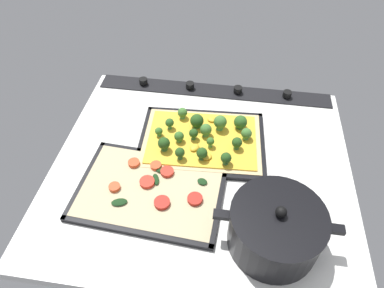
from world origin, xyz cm
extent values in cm
cube|color=silver|center=(0.00, 0.00, -1.50)|extent=(80.83, 72.64, 3.00)
cube|color=black|center=(0.00, -32.82, 0.40)|extent=(77.60, 7.00, 0.80)
cylinder|color=black|center=(-24.25, -32.82, 1.70)|extent=(2.80, 2.80, 1.80)
cylinder|color=black|center=(-8.08, -32.82, 1.70)|extent=(2.80, 2.80, 1.80)
cylinder|color=black|center=(8.08, -32.82, 1.70)|extent=(2.80, 2.80, 1.80)
cylinder|color=black|center=(24.25, -32.82, 1.70)|extent=(2.80, 2.80, 1.80)
cube|color=black|center=(0.91, -8.39, 0.25)|extent=(37.25, 27.94, 0.50)
cube|color=black|center=(1.60, -20.75, 0.65)|extent=(35.86, 3.21, 1.30)
cube|color=black|center=(0.21, 3.98, 0.65)|extent=(35.86, 3.21, 1.30)
cube|color=black|center=(-16.39, -9.36, 0.65)|extent=(2.66, 26.00, 1.30)
cube|color=black|center=(18.20, -7.42, 0.65)|extent=(2.66, 26.00, 1.30)
cube|color=#D3B77F|center=(0.91, -8.39, 1.00)|extent=(34.72, 25.41, 1.00)
cube|color=gold|center=(0.91, -8.39, 1.70)|extent=(31.91, 22.91, 0.40)
cone|color=#5B9F46|center=(7.18, -6.35, 2.34)|extent=(1.53, 1.53, 0.88)
sphere|color=#386B28|center=(7.18, -6.35, 3.82)|extent=(2.78, 2.78, 2.78)
cone|color=#427635|center=(3.03, -12.99, 2.32)|extent=(2.18, 2.18, 0.85)
sphere|color=#264C1C|center=(3.03, -12.99, 4.23)|extent=(3.97, 3.97, 3.97)
cone|color=#68AD54|center=(-11.51, -10.15, 2.35)|extent=(1.69, 1.69, 0.90)
sphere|color=#427533|center=(-11.51, -10.15, 3.95)|extent=(3.07, 3.07, 3.07)
cone|color=#5B9F46|center=(13.29, -7.72, 2.34)|extent=(1.23, 1.23, 0.88)
sphere|color=#386B28|center=(13.29, -7.72, 3.62)|extent=(2.24, 2.24, 2.24)
cone|color=#68AD54|center=(-3.78, -13.00, 2.59)|extent=(2.10, 2.10, 1.38)
sphere|color=#427533|center=(-3.78, -13.00, 4.71)|extent=(3.82, 3.82, 3.82)
cone|color=#4D8B3F|center=(10.79, -11.11, 2.55)|extent=(1.39, 1.39, 1.29)
sphere|color=#2D5B23|center=(10.79, -11.11, 4.14)|extent=(2.53, 2.53, 2.53)
cone|color=#427635|center=(-6.51, -0.49, 2.48)|extent=(1.60, 1.60, 1.16)
sphere|color=#264C1C|center=(-6.51, -0.49, 4.15)|extent=(2.90, 2.90, 2.90)
cone|color=#427635|center=(3.29, -7.85, 2.53)|extent=(1.42, 1.42, 1.27)
sphere|color=#264C1C|center=(3.29, -7.85, 4.14)|extent=(2.59, 2.59, 2.59)
cone|color=#427635|center=(10.71, -2.54, 2.54)|extent=(1.85, 1.85, 1.27)
sphere|color=#264C1C|center=(10.71, -2.54, 4.43)|extent=(3.37, 3.37, 3.37)
cone|color=#68AD54|center=(0.05, -9.73, 2.45)|extent=(1.84, 1.84, 1.10)
sphere|color=#427533|center=(0.05, -9.73, 4.25)|extent=(3.34, 3.34, 3.34)
cone|color=#427635|center=(-0.09, -0.79, 2.46)|extent=(1.65, 1.65, 1.11)
sphere|color=#264C1C|center=(-0.09, -0.79, 4.14)|extent=(3.01, 3.01, 3.01)
cone|color=#5B9F46|center=(-1.76, -5.57, 2.51)|extent=(1.21, 1.21, 1.22)
sphere|color=#386B28|center=(-1.76, -5.57, 3.95)|extent=(2.21, 2.21, 2.21)
cone|color=#68AD54|center=(7.85, -16.18, 2.41)|extent=(1.61, 1.61, 1.01)
sphere|color=#427533|center=(7.85, -16.18, 4.01)|extent=(2.93, 2.93, 2.93)
cone|color=#4D8B3F|center=(-9.60, -14.36, 2.32)|extent=(2.14, 2.14, 0.83)
sphere|color=#2D5B23|center=(-9.60, -14.36, 4.19)|extent=(3.89, 3.89, 3.89)
cone|color=#427635|center=(-9.04, -5.93, 2.53)|extent=(1.58, 1.58, 1.26)
sphere|color=#264C1C|center=(-9.04, -5.93, 4.23)|extent=(2.87, 2.87, 2.87)
cone|color=#427635|center=(5.85, -0.24, 2.59)|extent=(1.46, 1.46, 1.37)
sphere|color=#264C1C|center=(5.85, -0.24, 4.27)|extent=(2.66, 2.66, 2.66)
ellipsoid|color=gold|center=(-1.36, -1.28, 2.31)|extent=(3.62, 3.62, 0.96)
ellipsoid|color=gold|center=(2.46, -4.09, 2.35)|extent=(3.45, 3.75, 1.06)
ellipsoid|color=gold|center=(-1.03, -16.34, 2.31)|extent=(3.46, 3.29, 0.95)
cube|color=black|center=(11.74, 10.67, 0.25)|extent=(38.37, 27.93, 0.50)
cube|color=black|center=(10.98, -1.55, 0.65)|extent=(36.85, 3.50, 1.30)
cube|color=black|center=(12.51, 22.88, 0.65)|extent=(36.85, 3.50, 1.30)
cube|color=black|center=(-6.04, 11.78, 0.65)|extent=(2.80, 25.71, 1.30)
cube|color=black|center=(29.53, 9.56, 0.65)|extent=(2.80, 25.71, 1.30)
cube|color=tan|center=(11.74, 10.67, 0.95)|extent=(35.83, 25.38, 0.90)
cylinder|color=#B22319|center=(7.79, 14.74, 1.90)|extent=(3.92, 3.92, 1.00)
cylinder|color=#D14723|center=(20.63, 11.91, 1.90)|extent=(2.91, 2.91, 1.00)
cylinder|color=#D14723|center=(17.85, 3.45, 1.90)|extent=(3.08, 3.08, 1.00)
cylinder|color=#D14723|center=(11.79, 3.53, 1.90)|extent=(2.94, 2.94, 1.00)
cylinder|color=#B22319|center=(-0.49, 12.53, 1.90)|extent=(3.79, 3.79, 1.00)
cylinder|color=red|center=(8.42, 5.13, 1.90)|extent=(3.51, 3.51, 1.00)
cylinder|color=red|center=(12.83, 9.18, 1.90)|extent=(3.88, 3.88, 1.00)
ellipsoid|color=#193819|center=(18.17, 16.05, 1.80)|extent=(4.37, 3.22, 0.60)
ellipsoid|color=#193819|center=(10.88, 7.89, 1.80)|extent=(2.85, 4.03, 0.60)
ellipsoid|color=#193819|center=(10.20, 4.71, 1.80)|extent=(2.80, 1.98, 0.60)
ellipsoid|color=#193819|center=(-1.11, 6.90, 1.80)|extent=(3.22, 2.92, 0.60)
cylinder|color=black|center=(-18.66, 20.13, 5.19)|extent=(20.20, 20.20, 10.39)
cylinder|color=black|center=(-18.66, 20.13, 10.79)|extent=(20.60, 20.60, 0.80)
sphere|color=black|center=(-18.66, 20.13, 12.39)|extent=(2.40, 2.40, 2.40)
cube|color=black|center=(-30.56, 20.13, 8.52)|extent=(3.60, 2.00, 1.20)
cube|color=black|center=(-6.76, 20.13, 8.52)|extent=(3.60, 2.00, 1.20)
camera|label=1|loc=(-6.22, 59.87, 72.44)|focal=32.09mm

